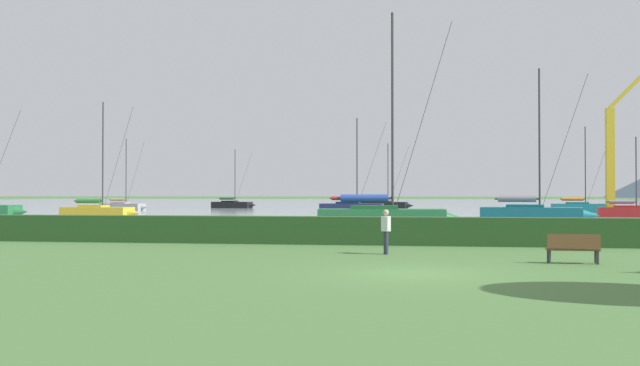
{
  "coord_description": "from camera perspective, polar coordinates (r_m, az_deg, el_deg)",
  "views": [
    {
      "loc": [
        0.4,
        -19.57,
        2.24
      ],
      "look_at": [
        -9.78,
        46.4,
        3.25
      ],
      "focal_mm": 39.14,
      "sensor_mm": 36.0,
      "label": 1
    }
  ],
  "objects": [
    {
      "name": "sailboat_slip_5",
      "position": [
        95.76,
        -15.79,
        -1.83
      ],
      "size": [
        6.87,
        2.9,
        9.51
      ],
      "rotation": [
        0.0,
        0.0,
        -0.16
      ],
      "color": "#9E9EA3",
      "rests_on": "harbor_water"
    },
    {
      "name": "person_standing_walker",
      "position": [
        25.85,
        5.41,
        -3.67
      ],
      "size": [
        0.36,
        0.56,
        1.65
      ],
      "rotation": [
        0.0,
        0.0,
        0.25
      ],
      "color": "#2D3347",
      "rests_on": "ground_plane"
    },
    {
      "name": "sailboat_slip_7",
      "position": [
        66.43,
        -17.68,
        -2.22
      ],
      "size": [
        7.48,
        2.69,
        10.56
      ],
      "rotation": [
        0.0,
        0.0,
        -0.08
      ],
      "color": "gold",
      "rests_on": "harbor_water"
    },
    {
      "name": "sailboat_slip_4",
      "position": [
        73.0,
        24.13,
        -2.11
      ],
      "size": [
        6.91,
        2.75,
        7.67
      ],
      "rotation": [
        0.0,
        0.0,
        -0.13
      ],
      "color": "red",
      "rests_on": "harbor_water"
    },
    {
      "name": "sailboat_slip_10",
      "position": [
        56.05,
        16.99,
        -2.37
      ],
      "size": [
        8.82,
        3.86,
        11.86
      ],
      "rotation": [
        0.0,
        0.0,
        -0.18
      ],
      "color": "#19707A",
      "rests_on": "harbor_water"
    },
    {
      "name": "hedge_line",
      "position": [
        30.61,
        8.03,
        -3.91
      ],
      "size": [
        80.0,
        1.2,
        1.22
      ],
      "primitive_type": "cube",
      "color": "#284C23",
      "rests_on": "ground_plane"
    },
    {
      "name": "sailboat_slip_9",
      "position": [
        100.77,
        5.33,
        -1.78
      ],
      "size": [
        7.7,
        3.26,
        9.46
      ],
      "rotation": [
        0.0,
        0.0,
        -0.16
      ],
      "color": "black",
      "rests_on": "harbor_water"
    },
    {
      "name": "sailboat_slip_2",
      "position": [
        88.6,
        20.6,
        -1.85
      ],
      "size": [
        7.55,
        2.34,
        10.22
      ],
      "rotation": [
        0.0,
        0.0,
        -0.02
      ],
      "color": "#19707A",
      "rests_on": "harbor_water"
    },
    {
      "name": "sailboat_slip_3",
      "position": [
        44.55,
        5.24,
        -2.73
      ],
      "size": [
        9.29,
        3.09,
        13.79
      ],
      "rotation": [
        0.0,
        0.0,
        0.05
      ],
      "color": "#236B38",
      "rests_on": "harbor_water"
    },
    {
      "name": "sailboat_slip_0",
      "position": [
        78.54,
        2.69,
        -2.0
      ],
      "size": [
        8.2,
        2.77,
        10.75
      ],
      "rotation": [
        0.0,
        0.0,
        -0.05
      ],
      "color": "navy",
      "rests_on": "harbor_water"
    },
    {
      "name": "ground_plane",
      "position": [
        19.7,
        7.62,
        -7.38
      ],
      "size": [
        1000.0,
        1000.0,
        0.0
      ],
      "primitive_type": "plane",
      "color": "#477038"
    },
    {
      "name": "park_bench_under_tree",
      "position": [
        23.71,
        19.98,
        -4.94
      ],
      "size": [
        1.63,
        0.51,
        0.95
      ],
      "rotation": [
        0.0,
        0.0,
        -0.02
      ],
      "color": "brown",
      "rests_on": "ground_plane"
    },
    {
      "name": "harbor_water",
      "position": [
        156.58,
        8.63,
        -1.68
      ],
      "size": [
        320.0,
        246.0,
        0.0
      ],
      "primitive_type": "cube",
      "color": "#8C9EA3",
      "rests_on": "ground_plane"
    },
    {
      "name": "dock_crane",
      "position": [
        79.16,
        22.87,
        1.42
      ],
      "size": [
        7.55,
        2.0,
        17.96
      ],
      "color": "#333338",
      "rests_on": "ground_plane"
    },
    {
      "name": "sailboat_slip_1",
      "position": [
        107.99,
        -7.17,
        -1.73
      ],
      "size": [
        7.23,
        3.12,
        9.0
      ],
      "rotation": [
        0.0,
        0.0,
        -0.17
      ],
      "color": "black",
      "rests_on": "harbor_water"
    }
  ]
}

